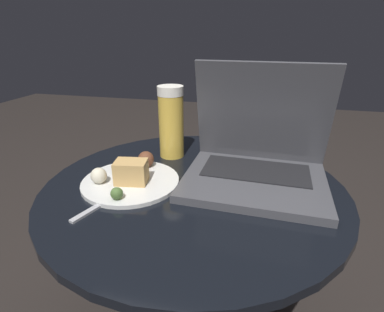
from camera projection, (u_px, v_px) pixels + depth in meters
The scene contains 5 objects.
table at pixel (194, 236), 0.74m from camera, with size 0.68×0.68×0.50m.
laptop at pixel (257, 158), 0.69m from camera, with size 0.32×0.27×0.26m.
beer_glass at pixel (171, 122), 0.81m from camera, with size 0.07×0.07×0.19m.
snack_plate at pixel (130, 177), 0.68m from camera, with size 0.22×0.22×0.06m.
fork at pixel (113, 198), 0.63m from camera, with size 0.07×0.17×0.00m.
Camera 1 is at (0.14, -0.59, 0.82)m, focal length 28.00 mm.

